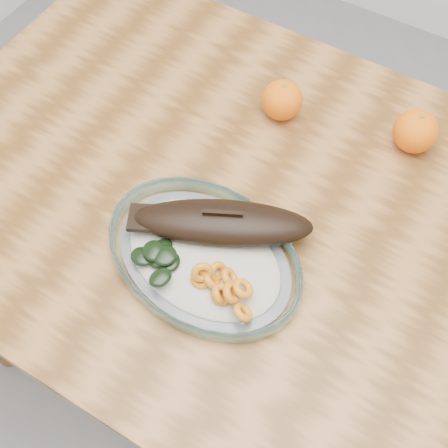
{
  "coord_description": "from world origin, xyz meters",
  "views": [
    {
      "loc": [
        0.21,
        -0.45,
        1.52
      ],
      "look_at": [
        -0.02,
        -0.07,
        0.77
      ],
      "focal_mm": 45.0,
      "sensor_mm": 36.0,
      "label": 1
    }
  ],
  "objects_px": {
    "plated_meal": "(205,252)",
    "orange_left": "(282,100)",
    "dining_table": "(251,234)",
    "orange_right": "(416,131)"
  },
  "relations": [
    {
      "from": "dining_table",
      "to": "orange_right",
      "type": "bearing_deg",
      "value": 54.28
    },
    {
      "from": "dining_table",
      "to": "orange_left",
      "type": "distance_m",
      "value": 0.24
    },
    {
      "from": "dining_table",
      "to": "orange_right",
      "type": "distance_m",
      "value": 0.33
    },
    {
      "from": "dining_table",
      "to": "orange_right",
      "type": "height_order",
      "value": "orange_right"
    },
    {
      "from": "plated_meal",
      "to": "orange_left",
      "type": "distance_m",
      "value": 0.32
    },
    {
      "from": "dining_table",
      "to": "plated_meal",
      "type": "bearing_deg",
      "value": -97.14
    },
    {
      "from": "dining_table",
      "to": "orange_left",
      "type": "height_order",
      "value": "orange_left"
    },
    {
      "from": "plated_meal",
      "to": "orange_left",
      "type": "bearing_deg",
      "value": 103.48
    },
    {
      "from": "orange_left",
      "to": "plated_meal",
      "type": "bearing_deg",
      "value": -83.54
    },
    {
      "from": "plated_meal",
      "to": "orange_right",
      "type": "height_order",
      "value": "plated_meal"
    }
  ]
}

